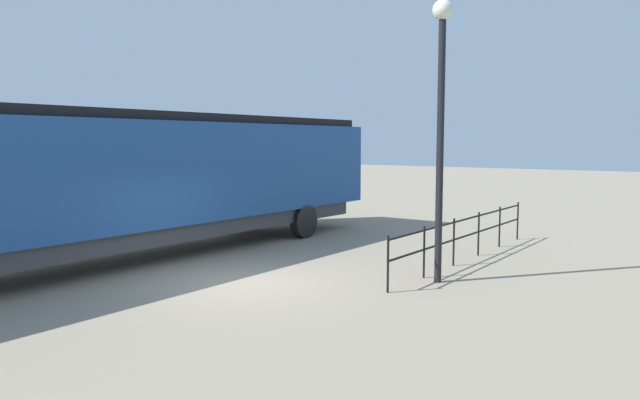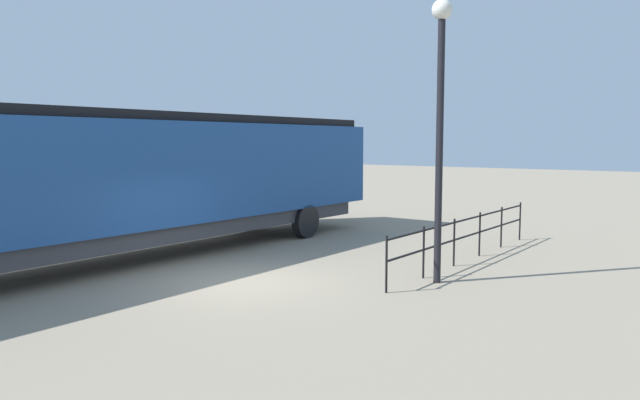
# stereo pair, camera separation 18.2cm
# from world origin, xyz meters

# --- Properties ---
(ground_plane) EXTENTS (120.00, 120.00, 0.00)m
(ground_plane) POSITION_xyz_m (0.00, 0.00, 0.00)
(ground_plane) COLOR gray
(locomotive) EXTENTS (3.17, 18.18, 3.92)m
(locomotive) POSITION_xyz_m (-4.07, 0.60, 2.22)
(locomotive) COLOR navy
(locomotive) RESTS_ON ground_plane
(lamp_post) EXTENTS (0.45, 0.45, 6.22)m
(lamp_post) POSITION_xyz_m (3.64, 2.64, 4.07)
(lamp_post) COLOR black
(lamp_post) RESTS_ON ground_plane
(platform_fence) EXTENTS (0.05, 8.54, 1.22)m
(platform_fence) POSITION_xyz_m (3.19, 5.40, 0.78)
(platform_fence) COLOR black
(platform_fence) RESTS_ON ground_plane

